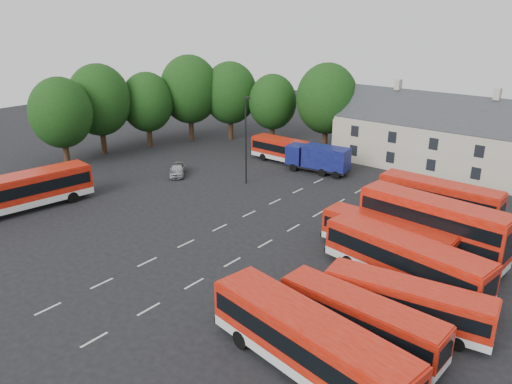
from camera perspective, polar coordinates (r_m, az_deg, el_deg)
ground at (r=42.20m, az=-6.03°, el=-4.95°), size 140.00×140.00×0.00m
lane_markings at (r=41.97m, az=-1.66°, el=-4.98°), size 5.15×33.80×0.01m
treeline at (r=67.52m, az=-7.26°, el=10.55°), size 29.92×32.59×12.01m
terrace_houses at (r=59.97m, az=25.07°, el=4.80°), size 35.70×7.13×10.06m
bus_row_a at (r=26.59m, az=5.97°, el=-16.47°), size 12.33×4.63×3.41m
bus_row_b at (r=29.43m, az=11.83°, el=-13.73°), size 9.87×2.76×2.76m
bus_row_c at (r=31.50m, az=16.89°, el=-11.74°), size 10.03×3.61×2.77m
bus_row_d at (r=35.73m, az=16.63°, el=-7.11°), size 11.96×4.44×3.31m
bus_row_e at (r=39.27m, az=14.82°, el=-4.76°), size 10.28×2.51×2.90m
bus_dd_south at (r=39.90m, az=19.46°, el=-3.51°), size 11.32×3.48×4.57m
bus_dd_north at (r=45.27m, az=20.10°, el=-1.10°), size 10.16×2.50×4.15m
bus_west at (r=51.26m, az=-24.97°, el=0.33°), size 4.42×12.48×3.45m
bus_north at (r=60.83m, az=3.87°, el=4.82°), size 10.32×2.61×2.90m
box_truck at (r=57.73m, az=7.16°, el=3.91°), size 7.52×3.19×3.19m
silver_car at (r=57.39m, az=-8.99°, el=2.57°), size 3.98×4.11×1.39m
lamppost at (r=52.79m, az=-1.16°, el=6.13°), size 0.64×0.23×9.40m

